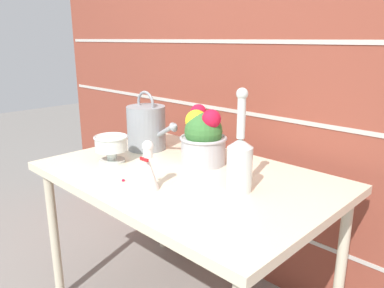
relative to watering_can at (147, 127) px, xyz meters
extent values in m
cube|color=brown|center=(0.40, 0.43, 0.24)|extent=(3.60, 0.08, 2.20)
cube|color=#B7B2A8|center=(0.40, 0.39, -0.52)|extent=(3.53, 0.00, 0.02)
cube|color=#B7B2A8|center=(0.40, 0.39, 0.06)|extent=(3.53, 0.00, 0.02)
cube|color=#B7B2A8|center=(0.40, 0.39, 0.42)|extent=(3.53, 0.00, 0.02)
cube|color=beige|center=(0.40, -0.12, -0.13)|extent=(1.25, 0.82, 0.04)
cylinder|color=beige|center=(-0.17, -0.47, -0.50)|extent=(0.04, 0.04, 0.70)
cylinder|color=beige|center=(-0.17, 0.23, -0.50)|extent=(0.04, 0.04, 0.70)
cylinder|color=beige|center=(0.97, 0.23, -0.50)|extent=(0.04, 0.04, 0.70)
cylinder|color=gray|center=(0.00, 0.00, 0.00)|extent=(0.20, 0.20, 0.22)
cylinder|color=gray|center=(0.15, 0.00, 0.01)|extent=(0.14, 0.02, 0.09)
cone|color=gray|center=(0.22, 0.00, 0.04)|extent=(0.05, 0.05, 0.06)
torus|color=gray|center=(0.00, 0.00, 0.12)|extent=(0.13, 0.01, 0.13)
cylinder|color=silver|center=(0.05, -0.25, -0.11)|extent=(0.12, 0.12, 0.01)
cylinder|color=silver|center=(0.05, -0.25, -0.08)|extent=(0.04, 0.04, 0.05)
sphere|color=silver|center=(0.05, -0.25, -0.08)|extent=(0.05, 0.05, 0.05)
cylinder|color=silver|center=(0.05, -0.25, -0.03)|extent=(0.15, 0.15, 0.06)
torus|color=silver|center=(0.05, -0.25, 0.00)|extent=(0.16, 0.16, 0.01)
cylinder|color=#ADADB2|center=(0.37, 0.03, -0.05)|extent=(0.20, 0.20, 0.12)
torus|color=#ADADB2|center=(0.37, 0.03, 0.01)|extent=(0.22, 0.22, 0.01)
sphere|color=#387033|center=(0.37, 0.03, 0.04)|extent=(0.17, 0.17, 0.17)
sphere|color=yellow|center=(0.34, 0.02, 0.08)|extent=(0.10, 0.10, 0.10)
sphere|color=red|center=(0.32, 0.05, 0.11)|extent=(0.08, 0.08, 0.08)
sphere|color=red|center=(0.42, 0.02, 0.10)|extent=(0.08, 0.08, 0.08)
cylinder|color=silver|center=(0.68, -0.11, -0.03)|extent=(0.10, 0.10, 0.17)
cone|color=silver|center=(0.68, -0.11, 0.07)|extent=(0.10, 0.10, 0.03)
cylinder|color=silver|center=(0.68, -0.11, 0.16)|extent=(0.03, 0.03, 0.15)
sphere|color=silver|center=(0.68, -0.11, 0.25)|extent=(0.04, 0.04, 0.04)
cone|color=white|center=(0.43, -0.34, -0.05)|extent=(0.08, 0.08, 0.13)
cylinder|color=white|center=(0.43, -0.34, 0.03)|extent=(0.03, 0.03, 0.04)
sphere|color=white|center=(0.43, -0.34, 0.06)|extent=(0.04, 0.04, 0.04)
cube|color=red|center=(0.43, -0.36, 0.01)|extent=(0.04, 0.01, 0.01)
sphere|color=red|center=(0.29, -0.36, -0.11)|extent=(0.01, 0.01, 0.01)
camera|label=1|loc=(1.48, -1.18, 0.44)|focal=35.00mm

